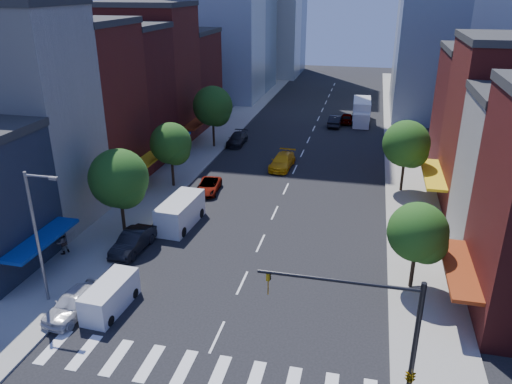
# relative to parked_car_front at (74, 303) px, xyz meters

# --- Properties ---
(ground) EXTENTS (220.00, 220.00, 0.00)m
(ground) POSITION_rel_parked_car_front_xyz_m (9.50, -0.20, -0.80)
(ground) COLOR black
(ground) RESTS_ON ground
(sidewalk_left) EXTENTS (5.00, 120.00, 0.15)m
(sidewalk_left) POSITION_rel_parked_car_front_xyz_m (-3.00, 39.80, -0.73)
(sidewalk_left) COLOR gray
(sidewalk_left) RESTS_ON ground
(sidewalk_right) EXTENTS (5.00, 120.00, 0.15)m
(sidewalk_right) POSITION_rel_parked_car_front_xyz_m (22.00, 39.80, -0.73)
(sidewalk_right) COLOR gray
(sidewalk_right) RESTS_ON ground
(crosswalk) EXTENTS (19.00, 3.00, 0.01)m
(crosswalk) POSITION_rel_parked_car_front_xyz_m (9.50, -3.20, -0.80)
(crosswalk) COLOR silver
(crosswalk) RESTS_ON ground
(bldg_left_1) EXTENTS (12.00, 8.00, 18.00)m
(bldg_left_1) POSITION_rel_parked_car_front_xyz_m (-11.50, 11.80, 8.20)
(bldg_left_1) COLOR beige
(bldg_left_1) RESTS_ON ground
(bldg_left_2) EXTENTS (12.00, 9.00, 16.00)m
(bldg_left_2) POSITION_rel_parked_car_front_xyz_m (-11.50, 20.30, 7.20)
(bldg_left_2) COLOR maroon
(bldg_left_2) RESTS_ON ground
(bldg_left_3) EXTENTS (12.00, 8.00, 15.00)m
(bldg_left_3) POSITION_rel_parked_car_front_xyz_m (-11.50, 28.80, 6.70)
(bldg_left_3) COLOR #501514
(bldg_left_3) RESTS_ON ground
(bldg_left_4) EXTENTS (12.00, 9.00, 17.00)m
(bldg_left_4) POSITION_rel_parked_car_front_xyz_m (-11.50, 37.30, 7.70)
(bldg_left_4) COLOR maroon
(bldg_left_4) RESTS_ON ground
(bldg_left_5) EXTENTS (12.00, 10.00, 13.00)m
(bldg_left_5) POSITION_rel_parked_car_front_xyz_m (-11.50, 46.80, 5.70)
(bldg_left_5) COLOR #501514
(bldg_left_5) RESTS_ON ground
(bldg_right_3) EXTENTS (12.00, 10.00, 13.00)m
(bldg_right_3) POSITION_rel_parked_car_front_xyz_m (30.50, 33.80, 5.70)
(bldg_right_3) COLOR #501514
(bldg_right_3) RESTS_ON ground
(traffic_signal) EXTENTS (7.24, 2.24, 8.00)m
(traffic_signal) POSITION_rel_parked_car_front_xyz_m (19.44, -4.70, 3.35)
(traffic_signal) COLOR black
(traffic_signal) RESTS_ON sidewalk_right
(streetlight) EXTENTS (2.25, 0.25, 9.00)m
(streetlight) POSITION_rel_parked_car_front_xyz_m (-2.31, 0.80, 4.47)
(streetlight) COLOR slate
(streetlight) RESTS_ON sidewalk_left
(tree_left_near) EXTENTS (4.80, 4.80, 7.30)m
(tree_left_near) POSITION_rel_parked_car_front_xyz_m (-1.85, 10.72, 4.06)
(tree_left_near) COLOR black
(tree_left_near) RESTS_ON sidewalk_left
(tree_left_mid) EXTENTS (4.20, 4.20, 6.65)m
(tree_left_mid) POSITION_rel_parked_car_front_xyz_m (-1.85, 21.72, 3.72)
(tree_left_mid) COLOR black
(tree_left_mid) RESTS_ON sidewalk_left
(tree_left_far) EXTENTS (5.00, 5.00, 7.75)m
(tree_left_far) POSITION_rel_parked_car_front_xyz_m (-1.85, 35.72, 4.40)
(tree_left_far) COLOR black
(tree_left_far) RESTS_ON sidewalk_left
(tree_right_near) EXTENTS (4.00, 4.00, 6.20)m
(tree_right_near) POSITION_rel_parked_car_front_xyz_m (21.15, 7.72, 3.38)
(tree_right_near) COLOR black
(tree_right_near) RESTS_ON sidewalk_right
(tree_right_far) EXTENTS (4.60, 4.60, 7.20)m
(tree_right_far) POSITION_rel_parked_car_front_xyz_m (21.15, 25.72, 4.06)
(tree_right_far) COLOR black
(tree_right_far) RESTS_ON sidewalk_right
(parked_car_front) EXTENTS (2.50, 4.93, 1.61)m
(parked_car_front) POSITION_rel_parked_car_front_xyz_m (0.00, 0.00, 0.00)
(parked_car_front) COLOR silver
(parked_car_front) RESTS_ON ground
(parked_car_second) EXTENTS (2.00, 5.04, 1.63)m
(parked_car_second) POSITION_rel_parked_car_front_xyz_m (0.00, 8.33, 0.01)
(parked_car_second) COLOR black
(parked_car_second) RESTS_ON ground
(parked_car_third) EXTENTS (2.56, 4.77, 1.27)m
(parked_car_third) POSITION_rel_parked_car_front_xyz_m (2.00, 21.21, -0.17)
(parked_car_third) COLOR #999999
(parked_car_third) RESTS_ON ground
(parked_car_rear) EXTENTS (2.11, 5.06, 1.46)m
(parked_car_rear) POSITION_rel_parked_car_front_xyz_m (0.59, 37.71, -0.07)
(parked_car_rear) COLOR black
(parked_car_rear) RESTS_ON ground
(cargo_van_near) EXTENTS (2.05, 4.62, 1.93)m
(cargo_van_near) POSITION_rel_parked_car_front_xyz_m (1.99, 0.84, 0.15)
(cargo_van_near) COLOR silver
(cargo_van_near) RESTS_ON ground
(cargo_van_far) EXTENTS (2.63, 5.86, 2.44)m
(cargo_van_far) POSITION_rel_parked_car_front_xyz_m (1.99, 13.35, 0.40)
(cargo_van_far) COLOR silver
(cargo_van_far) RESTS_ON ground
(taxi) EXTENTS (2.59, 5.64, 1.60)m
(taxi) POSITION_rel_parked_car_front_xyz_m (8.00, 30.00, -0.01)
(taxi) COLOR #F5AB0C
(taxi) RESTS_ON ground
(traffic_car_oncoming) EXTENTS (2.04, 5.07, 1.64)m
(traffic_car_oncoming) POSITION_rel_parked_car_front_xyz_m (12.44, 49.86, 0.01)
(traffic_car_oncoming) COLOR black
(traffic_car_oncoming) RESTS_ON ground
(traffic_car_far) EXTENTS (1.89, 4.51, 1.52)m
(traffic_car_far) POSITION_rel_parked_car_front_xyz_m (13.97, 52.14, -0.04)
(traffic_car_far) COLOR #999999
(traffic_car_far) RESTS_ON ground
(box_truck) EXTENTS (2.83, 8.52, 3.40)m
(box_truck) POSITION_rel_parked_car_front_xyz_m (16.05, 52.81, 0.80)
(box_truck) COLOR silver
(box_truck) RESTS_ON ground
(pedestrian_far) EXTENTS (1.02, 1.13, 1.91)m
(pedestrian_far) POSITION_rel_parked_car_front_xyz_m (-5.00, 6.49, 0.30)
(pedestrian_far) COLOR #999999
(pedestrian_far) RESTS_ON sidewalk_left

